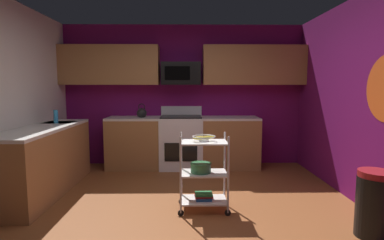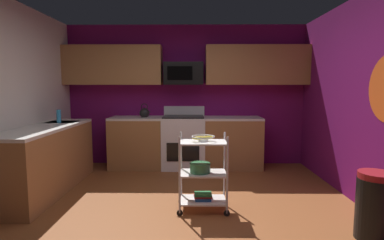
{
  "view_description": "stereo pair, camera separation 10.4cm",
  "coord_description": "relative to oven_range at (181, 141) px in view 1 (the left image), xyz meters",
  "views": [
    {
      "loc": [
        0.08,
        -3.39,
        1.47
      ],
      "look_at": [
        0.13,
        0.44,
        1.05
      ],
      "focal_mm": 28.76,
      "sensor_mm": 36.0,
      "label": 1
    },
    {
      "loc": [
        0.18,
        -3.39,
        1.47
      ],
      "look_at": [
        0.13,
        0.44,
        1.05
      ],
      "focal_mm": 28.76,
      "sensor_mm": 36.0,
      "label": 2
    }
  ],
  "objects": [
    {
      "name": "microwave",
      "position": [
        -0.0,
        0.1,
        1.22
      ],
      "size": [
        0.7,
        0.39,
        0.4
      ],
      "color": "black"
    },
    {
      "name": "kettle",
      "position": [
        -0.7,
        -0.0,
        0.52
      ],
      "size": [
        0.21,
        0.18,
        0.26
      ],
      "color": "black",
      "rests_on": "counter_run"
    },
    {
      "name": "trash_can",
      "position": [
        1.94,
        -2.64,
        -0.15
      ],
      "size": [
        0.34,
        0.42,
        0.66
      ],
      "color": "black",
      "rests_on": "ground"
    },
    {
      "name": "dish_soap_bottle",
      "position": [
        -1.85,
        -0.9,
        0.54
      ],
      "size": [
        0.06,
        0.06,
        0.2
      ],
      "primitive_type": "cylinder",
      "color": "#2D8CBF",
      "rests_on": "counter_run"
    },
    {
      "name": "mixing_bowl_large",
      "position": [
        0.27,
        -1.96,
        0.04
      ],
      "size": [
        0.25,
        0.25,
        0.11
      ],
      "color": "#387F4C",
      "rests_on": "rolling_cart"
    },
    {
      "name": "oven_range",
      "position": [
        0.0,
        0.0,
        0.0
      ],
      "size": [
        0.76,
        0.65,
        1.1
      ],
      "color": "white",
      "rests_on": "ground"
    },
    {
      "name": "fruit_bowl",
      "position": [
        0.31,
        -1.96,
        0.4
      ],
      "size": [
        0.27,
        0.27,
        0.07
      ],
      "color": "silver",
      "rests_on": "rolling_cart"
    },
    {
      "name": "wall_back",
      "position": [
        0.04,
        0.33,
        0.82
      ],
      "size": [
        4.52,
        0.06,
        2.6
      ],
      "primitive_type": "cube",
      "color": "#6B1156",
      "rests_on": "ground"
    },
    {
      "name": "upper_cabinets",
      "position": [
        0.04,
        0.13,
        1.37
      ],
      "size": [
        4.4,
        0.33,
        0.7
      ],
      "color": "#9E6B3D"
    },
    {
      "name": "wall_right",
      "position": [
        2.27,
        -2.1,
        0.82
      ],
      "size": [
        0.06,
        4.8,
        2.6
      ],
      "primitive_type": "cube",
      "color": "#6B1156",
      "rests_on": "ground"
    },
    {
      "name": "counter_run",
      "position": [
        -0.79,
        -0.58,
        -0.01
      ],
      "size": [
        3.56,
        2.66,
        0.92
      ],
      "color": "#9E6B3D",
      "rests_on": "ground"
    },
    {
      "name": "rolling_cart",
      "position": [
        0.31,
        -1.96,
        -0.03
      ],
      "size": [
        0.6,
        0.37,
        0.91
      ],
      "color": "silver",
      "rests_on": "ground"
    },
    {
      "name": "floor",
      "position": [
        0.04,
        -2.1,
        -0.5
      ],
      "size": [
        4.4,
        4.8,
        0.04
      ],
      "primitive_type": "cube",
      "color": "brown",
      "rests_on": "ground"
    },
    {
      "name": "book_stack",
      "position": [
        0.31,
        -1.96,
        -0.31
      ],
      "size": [
        0.22,
        0.18,
        0.08
      ],
      "color": "#1E4C8C",
      "rests_on": "rolling_cart"
    }
  ]
}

